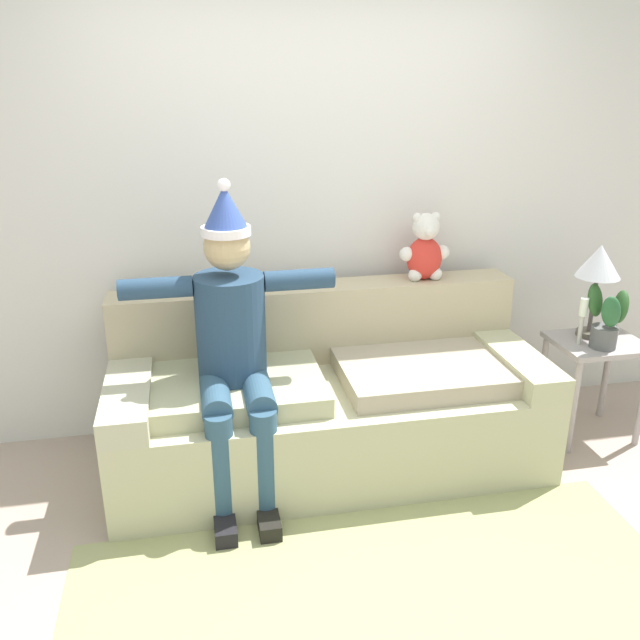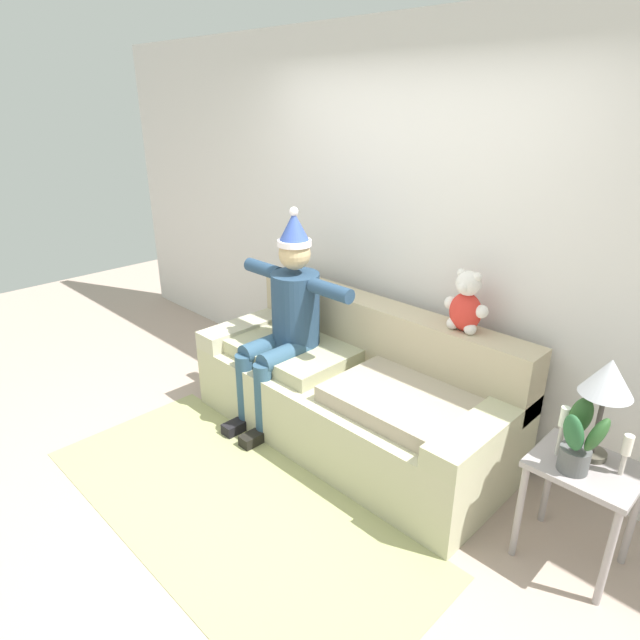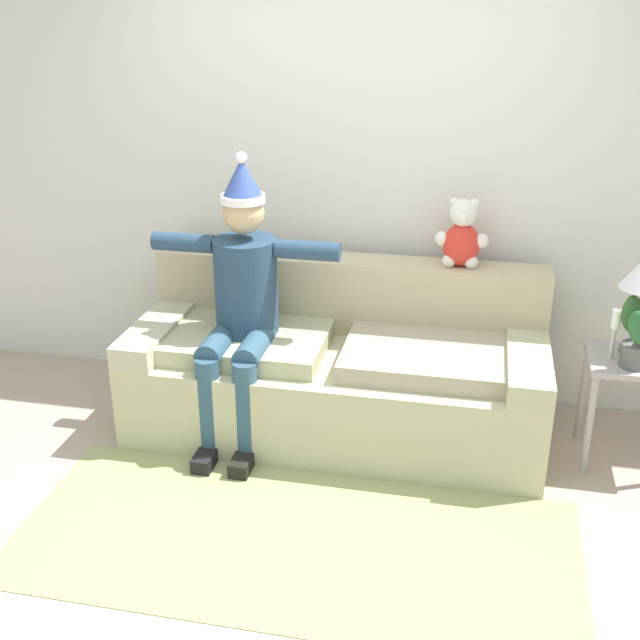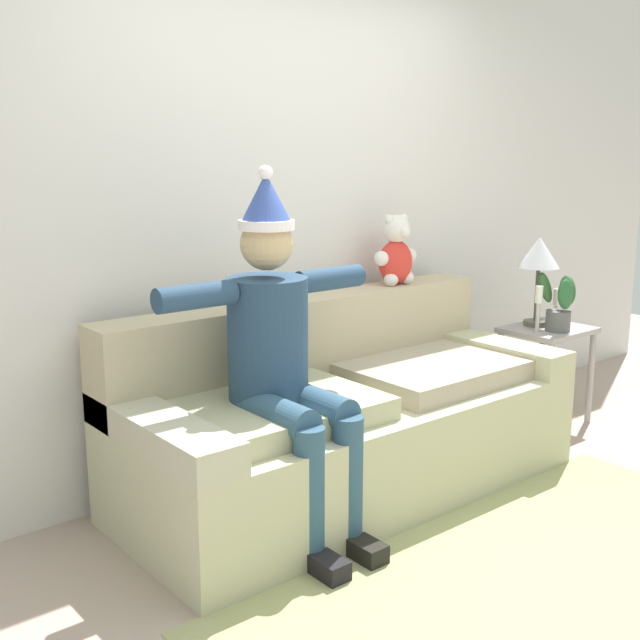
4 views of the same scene
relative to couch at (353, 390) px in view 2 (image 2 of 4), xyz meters
The scene contains 11 objects.
ground_plane 1.06m from the couch, 90.00° to the right, with size 10.00×10.00×0.00m, color tan.
back_wall 1.14m from the couch, 90.00° to the left, with size 7.00×0.10×2.70m, color silver.
couch is the anchor object (origin of this frame).
person_seated 0.69m from the couch, 161.08° to the right, with size 1.02×0.77×1.55m.
teddy_bear 0.99m from the couch, 25.41° to the left, with size 0.29×0.17×0.38m.
side_table 1.55m from the couch, ahead, with size 0.48×0.41×0.59m.
table_lamp 1.66m from the couch, ahead, with size 0.24×0.24×0.53m.
potted_plant 1.57m from the couch, ahead, with size 0.22×0.25×0.35m.
candle_tall 1.47m from the couch, ahead, with size 0.04×0.04×0.27m.
candle_short 1.72m from the couch, ahead, with size 0.04×0.04×0.21m.
area_rug 1.13m from the couch, 90.00° to the right, with size 2.54×1.12×0.01m, color tan.
Camera 2 is at (2.14, -1.46, 2.21)m, focal length 30.34 mm.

